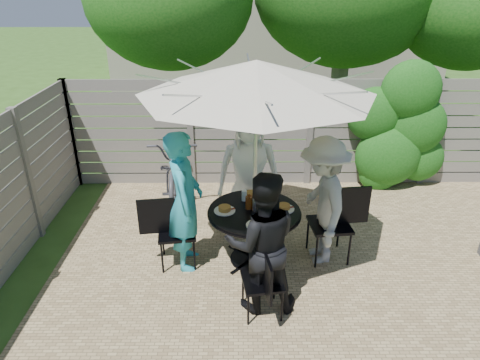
{
  "coord_description": "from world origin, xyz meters",
  "views": [
    {
      "loc": [
        -1.22,
        -3.81,
        3.28
      ],
      "look_at": [
        -1.19,
        0.92,
        1.05
      ],
      "focal_mm": 32.0,
      "sensor_mm": 36.0,
      "label": 1
    }
  ],
  "objects_px": {
    "chair_right": "(330,238)",
    "glass_right": "(275,200)",
    "person_front": "(262,244)",
    "bicycle": "(177,164)",
    "umbrella": "(256,78)",
    "plate_extra": "(272,221)",
    "glass_front": "(266,216)",
    "coffee_cup": "(261,197)",
    "plate_right": "(284,208)",
    "chair_back": "(248,205)",
    "glass_back": "(244,196)",
    "plate_back": "(252,195)",
    "chair_front": "(262,294)",
    "person_right": "(322,202)",
    "syrup_jug": "(249,203)",
    "person_left": "(185,202)",
    "plate_left": "(225,209)",
    "plate_front": "(257,224)",
    "patio_table": "(254,226)",
    "chair_left": "(177,244)"
  },
  "relations": [
    {
      "from": "chair_right",
      "to": "glass_right",
      "type": "bearing_deg",
      "value": -11.23
    },
    {
      "from": "person_front",
      "to": "bicycle",
      "type": "xyz_separation_m",
      "value": [
        -1.24,
        2.71,
        -0.25
      ]
    },
    {
      "from": "umbrella",
      "to": "plate_extra",
      "type": "distance_m",
      "value": 1.62
    },
    {
      "from": "bicycle",
      "to": "glass_front",
      "type": "bearing_deg",
      "value": -62.05
    },
    {
      "from": "coffee_cup",
      "to": "plate_right",
      "type": "bearing_deg",
      "value": -37.05
    },
    {
      "from": "chair_back",
      "to": "glass_back",
      "type": "xyz_separation_m",
      "value": [
        -0.07,
        -0.71,
        0.52
      ]
    },
    {
      "from": "umbrella",
      "to": "bicycle",
      "type": "distance_m",
      "value": 2.86
    },
    {
      "from": "plate_back",
      "to": "plate_right",
      "type": "relative_size",
      "value": 1.0
    },
    {
      "from": "chair_right",
      "to": "coffee_cup",
      "type": "xyz_separation_m",
      "value": [
        -0.88,
        0.17,
        0.49
      ]
    },
    {
      "from": "chair_front",
      "to": "glass_right",
      "type": "xyz_separation_m",
      "value": [
        0.2,
        1.08,
        0.55
      ]
    },
    {
      "from": "chair_back",
      "to": "person_right",
      "type": "xyz_separation_m",
      "value": [
        0.88,
        -0.92,
        0.54
      ]
    },
    {
      "from": "chair_back",
      "to": "coffee_cup",
      "type": "xyz_separation_m",
      "value": [
        0.14,
        -0.74,
        0.51
      ]
    },
    {
      "from": "chair_back",
      "to": "syrup_jug",
      "type": "distance_m",
      "value": 1.06
    },
    {
      "from": "person_left",
      "to": "coffee_cup",
      "type": "relative_size",
      "value": 14.69
    },
    {
      "from": "person_left",
      "to": "plate_left",
      "type": "xyz_separation_m",
      "value": [
        0.47,
        0.03,
        -0.12
      ]
    },
    {
      "from": "chair_front",
      "to": "glass_front",
      "type": "xyz_separation_m",
      "value": [
        0.06,
        0.71,
        0.55
      ]
    },
    {
      "from": "umbrella",
      "to": "person_left",
      "type": "height_order",
      "value": "umbrella"
    },
    {
      "from": "syrup_jug",
      "to": "coffee_cup",
      "type": "height_order",
      "value": "syrup_jug"
    },
    {
      "from": "plate_front",
      "to": "chair_front",
      "type": "bearing_deg",
      "value": -86.69
    },
    {
      "from": "plate_extra",
      "to": "umbrella",
      "type": "bearing_deg",
      "value": 124.15
    },
    {
      "from": "chair_back",
      "to": "bicycle",
      "type": "relative_size",
      "value": 0.46
    },
    {
      "from": "glass_front",
      "to": "glass_right",
      "type": "distance_m",
      "value": 0.4
    },
    {
      "from": "umbrella",
      "to": "coffee_cup",
      "type": "relative_size",
      "value": 22.84
    },
    {
      "from": "patio_table",
      "to": "person_right",
      "type": "relative_size",
      "value": 0.72
    },
    {
      "from": "person_front",
      "to": "person_right",
      "type": "bearing_deg",
      "value": -135.0
    },
    {
      "from": "plate_extra",
      "to": "bicycle",
      "type": "height_order",
      "value": "bicycle"
    },
    {
      "from": "chair_front",
      "to": "patio_table",
      "type": "bearing_deg",
      "value": -4.99
    },
    {
      "from": "chair_left",
      "to": "bicycle",
      "type": "height_order",
      "value": "bicycle"
    },
    {
      "from": "plate_front",
      "to": "chair_left",
      "type": "bearing_deg",
      "value": 162.81
    },
    {
      "from": "plate_left",
      "to": "glass_right",
      "type": "xyz_separation_m",
      "value": [
        0.61,
        0.14,
        0.05
      ]
    },
    {
      "from": "person_left",
      "to": "glass_front",
      "type": "relative_size",
      "value": 12.59
    },
    {
      "from": "chair_back",
      "to": "bicycle",
      "type": "height_order",
      "value": "bicycle"
    },
    {
      "from": "glass_back",
      "to": "coffee_cup",
      "type": "xyz_separation_m",
      "value": [
        0.21,
        -0.03,
        -0.01
      ]
    },
    {
      "from": "patio_table",
      "to": "chair_back",
      "type": "xyz_separation_m",
      "value": [
        -0.05,
        0.96,
        -0.23
      ]
    },
    {
      "from": "chair_right",
      "to": "syrup_jug",
      "type": "bearing_deg",
      "value": -5.61
    },
    {
      "from": "person_right",
      "to": "syrup_jug",
      "type": "relative_size",
      "value": 10.3
    },
    {
      "from": "chair_left",
      "to": "glass_front",
      "type": "height_order",
      "value": "chair_left"
    },
    {
      "from": "person_right",
      "to": "plate_front",
      "type": "bearing_deg",
      "value": -66.55
    },
    {
      "from": "glass_front",
      "to": "bicycle",
      "type": "distance_m",
      "value": 2.52
    },
    {
      "from": "chair_front",
      "to": "coffee_cup",
      "type": "xyz_separation_m",
      "value": [
        0.03,
        1.19,
        0.54
      ]
    },
    {
      "from": "umbrella",
      "to": "person_right",
      "type": "distance_m",
      "value": 1.73
    },
    {
      "from": "chair_left",
      "to": "glass_back",
      "type": "height_order",
      "value": "chair_left"
    },
    {
      "from": "patio_table",
      "to": "person_right",
      "type": "xyz_separation_m",
      "value": [
        0.83,
        0.05,
        0.31
      ]
    },
    {
      "from": "person_right",
      "to": "glass_front",
      "type": "relative_size",
      "value": 11.78
    },
    {
      "from": "chair_right",
      "to": "glass_front",
      "type": "bearing_deg",
      "value": 13.95
    },
    {
      "from": "patio_table",
      "to": "glass_back",
      "type": "distance_m",
      "value": 0.41
    },
    {
      "from": "plate_left",
      "to": "person_front",
      "type": "bearing_deg",
      "value": -63.36
    },
    {
      "from": "plate_extra",
      "to": "glass_front",
      "type": "xyz_separation_m",
      "value": [
        -0.08,
        0.04,
        0.05
      ]
    },
    {
      "from": "umbrella",
      "to": "chair_back",
      "type": "bearing_deg",
      "value": 93.09
    },
    {
      "from": "plate_right",
      "to": "bicycle",
      "type": "distance_m",
      "value": 2.43
    }
  ]
}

